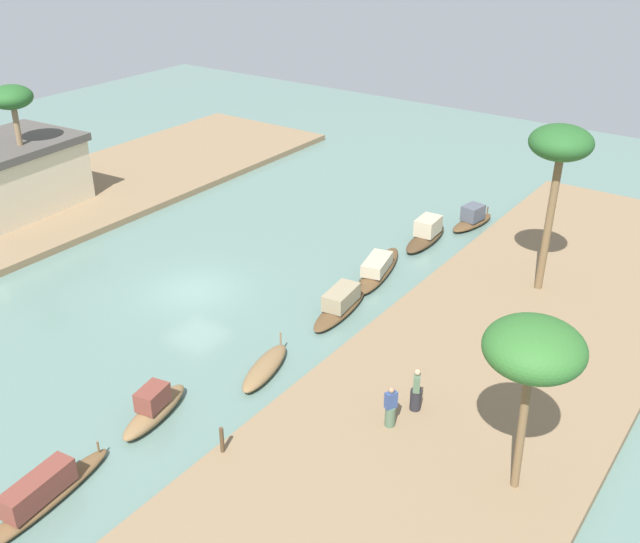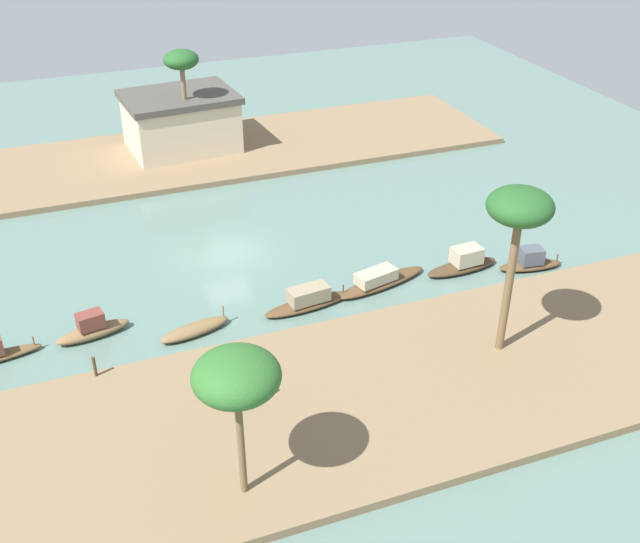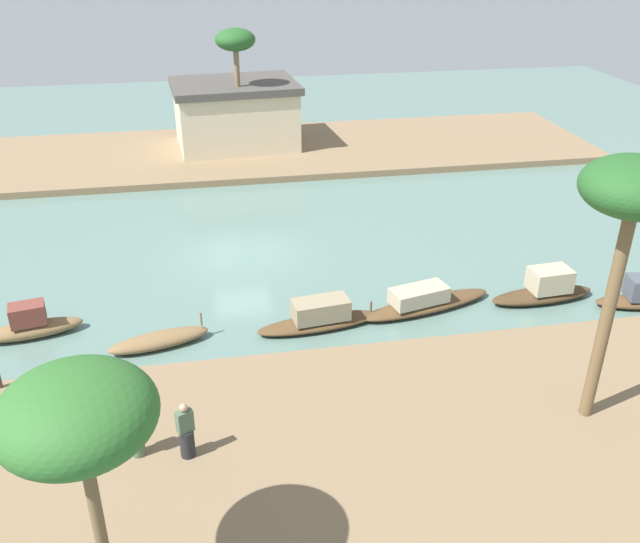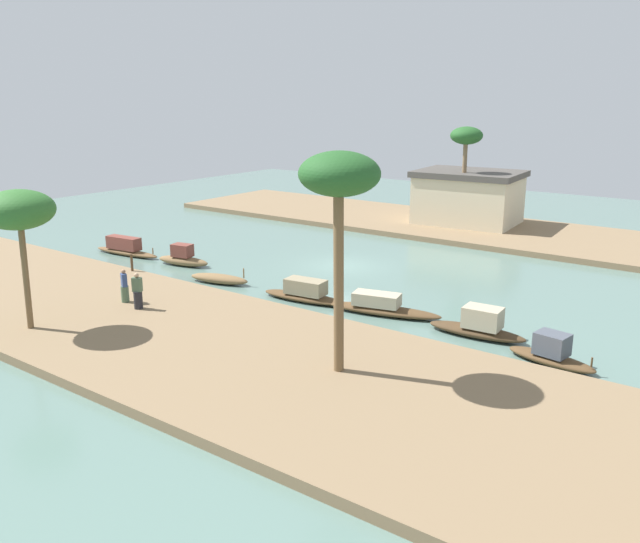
% 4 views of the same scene
% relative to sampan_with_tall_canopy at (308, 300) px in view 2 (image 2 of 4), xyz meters
% --- Properties ---
extents(river_water, '(73.97, 73.97, 0.00)m').
position_rel_sampan_with_tall_canopy_xyz_m(river_water, '(-2.33, 6.68, -0.42)').
color(river_water, slate).
rests_on(river_water, ground).
extents(riverbank_left, '(46.00, 10.83, 0.37)m').
position_rel_sampan_with_tall_canopy_xyz_m(riverbank_left, '(-2.33, -7.31, -0.23)').
color(riverbank_left, '#846B4C').
rests_on(riverbank_left, ground).
extents(riverbank_right, '(46.00, 10.83, 0.37)m').
position_rel_sampan_with_tall_canopy_xyz_m(riverbank_right, '(-2.33, 20.67, -0.23)').
color(riverbank_right, '#846B4C').
rests_on(riverbank_right, ground).
extents(sampan_with_tall_canopy, '(4.61, 1.64, 1.10)m').
position_rel_sampan_with_tall_canopy_xyz_m(sampan_with_tall_canopy, '(0.00, 0.00, 0.00)').
color(sampan_with_tall_canopy, brown).
rests_on(sampan_with_tall_canopy, river_water).
extents(sampan_downstream_large, '(3.53, 1.54, 1.21)m').
position_rel_sampan_with_tall_canopy_xyz_m(sampan_downstream_large, '(12.13, -0.69, 0.01)').
color(sampan_downstream_large, brown).
rests_on(sampan_downstream_large, river_water).
extents(sampan_midstream, '(4.19, 1.40, 1.30)m').
position_rel_sampan_with_tall_canopy_xyz_m(sampan_midstream, '(8.78, 0.41, 0.06)').
color(sampan_midstream, '#47331E').
rests_on(sampan_midstream, river_water).
extents(sampan_near_left_bank, '(3.53, 1.55, 1.28)m').
position_rel_sampan_with_tall_canopy_xyz_m(sampan_near_left_bank, '(-9.97, 1.21, 0.03)').
color(sampan_near_left_bank, brown).
rests_on(sampan_near_left_bank, river_water).
extents(sampan_foreground, '(3.54, 1.71, 0.97)m').
position_rel_sampan_with_tall_canopy_xyz_m(sampan_foreground, '(-5.59, -0.23, -0.17)').
color(sampan_foreground, brown).
rests_on(sampan_foreground, river_water).
extents(sampan_upstream_small, '(5.42, 2.35, 0.98)m').
position_rel_sampan_with_tall_canopy_xyz_m(sampan_upstream_small, '(4.04, 0.51, -0.06)').
color(sampan_upstream_small, brown).
rests_on(sampan_upstream_small, river_water).
extents(person_on_near_bank, '(0.48, 0.48, 1.57)m').
position_rel_sampan_with_tall_canopy_xyz_m(person_on_near_bank, '(-5.95, -5.99, 0.63)').
color(person_on_near_bank, '#4C664C').
rests_on(person_on_near_bank, riverbank_left).
extents(person_by_mooring, '(0.53, 0.53, 1.67)m').
position_rel_sampan_with_tall_canopy_xyz_m(person_by_mooring, '(-4.67, -6.26, 0.65)').
color(person_by_mooring, '#232328').
rests_on(person_by_mooring, riverbank_left).
extents(mooring_post, '(0.14, 0.14, 0.95)m').
position_rel_sampan_with_tall_canopy_xyz_m(mooring_post, '(-10.23, -2.24, 0.43)').
color(mooring_post, '#4C3823').
rests_on(mooring_post, riverbank_left).
extents(palm_tree_left_near, '(2.89, 2.89, 5.75)m').
position_rel_sampan_with_tall_canopy_xyz_m(palm_tree_left_near, '(-6.22, -10.52, 4.85)').
color(palm_tree_left_near, brown).
rests_on(palm_tree_left_near, riverbank_left).
extents(palm_tree_left_far, '(2.70, 2.70, 7.63)m').
position_rel_sampan_with_tall_canopy_xyz_m(palm_tree_left_far, '(6.55, -6.59, 6.59)').
color(palm_tree_left_far, brown).
rests_on(palm_tree_left_far, riverbank_left).
extents(palm_tree_right_tall, '(2.30, 2.30, 7.15)m').
position_rel_sampan_with_tall_canopy_xyz_m(palm_tree_right_tall, '(-1.17, 20.40, 6.18)').
color(palm_tree_right_tall, '#7F6647').
rests_on(palm_tree_right_tall, riverbank_right).
extents(riverside_building, '(7.86, 6.27, 3.89)m').
position_rel_sampan_with_tall_canopy_xyz_m(riverside_building, '(-1.32, 21.65, 1.92)').
color(riverside_building, beige).
rests_on(riverside_building, riverbank_right).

